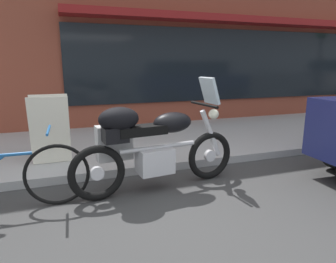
% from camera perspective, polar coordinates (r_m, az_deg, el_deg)
% --- Properties ---
extents(ground_plane, '(80.00, 80.00, 0.00)m').
position_cam_1_polar(ground_plane, '(3.32, 4.90, -15.78)').
color(ground_plane, '#363636').
extents(storefront_building, '(18.83, 0.90, 6.47)m').
position_cam_1_polar(storefront_building, '(9.98, 24.29, 20.82)').
color(storefront_building, brown).
rests_on(storefront_building, ground_plane).
extents(touring_motorcycle, '(2.23, 0.63, 1.41)m').
position_cam_1_polar(touring_motorcycle, '(3.75, -3.81, -2.25)').
color(touring_motorcycle, black).
rests_on(touring_motorcycle, ground_plane).
extents(parked_bicycle, '(1.77, 0.48, 0.95)m').
position_cam_1_polar(parked_bicycle, '(3.69, -28.67, -7.72)').
color(parked_bicycle, black).
rests_on(parked_bicycle, ground_plane).
extents(sandwich_board_sign, '(0.55, 0.43, 1.01)m').
position_cam_1_polar(sandwich_board_sign, '(4.77, -21.49, 0.36)').
color(sandwich_board_sign, silver).
rests_on(sandwich_board_sign, sidewalk_curb).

